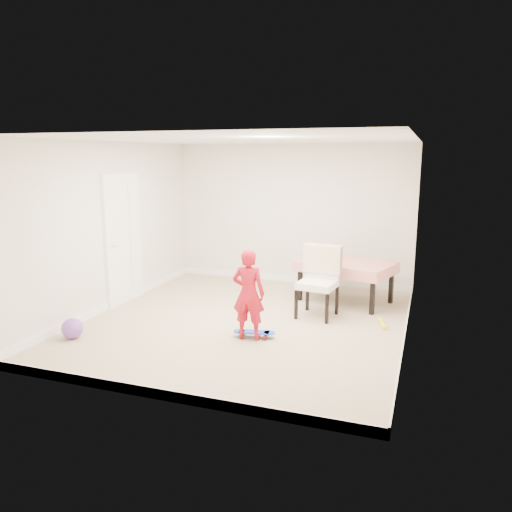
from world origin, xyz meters
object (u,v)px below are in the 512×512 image
(child, at_px, (249,296))
(skateboard, at_px, (254,334))
(dining_table, at_px, (345,282))
(balloon, at_px, (72,328))
(dining_chair, at_px, (317,282))

(child, bearing_deg, skateboard, -123.37)
(dining_table, relative_size, balloon, 5.24)
(dining_table, height_order, skateboard, dining_table)
(dining_table, height_order, dining_chair, dining_chair)
(dining_chair, relative_size, skateboard, 1.91)
(skateboard, height_order, balloon, balloon)
(dining_table, height_order, child, child)
(dining_chair, bearing_deg, dining_table, 80.75)
(dining_chair, bearing_deg, skateboard, -110.65)
(skateboard, bearing_deg, child, -130.10)
(skateboard, bearing_deg, balloon, -171.05)
(child, xyz_separation_m, balloon, (-2.21, -0.75, -0.45))
(dining_table, distance_m, child, 2.35)
(dining_chair, bearing_deg, balloon, -138.45)
(child, bearing_deg, dining_table, -117.49)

